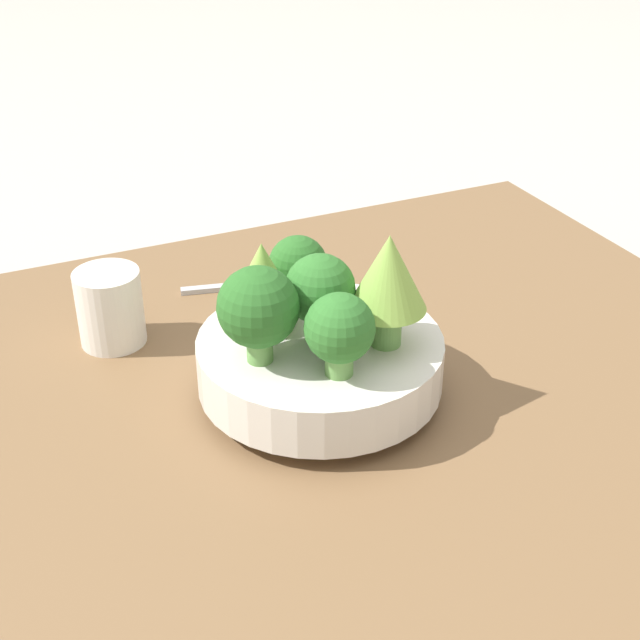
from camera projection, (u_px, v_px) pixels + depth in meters
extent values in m
plane|color=#ADA89E|center=(350.00, 429.00, 0.86)|extent=(6.00, 6.00, 0.00)
cube|color=brown|center=(350.00, 411.00, 0.85)|extent=(0.89, 0.78, 0.04)
cylinder|color=silver|center=(320.00, 389.00, 0.83)|extent=(0.10, 0.10, 0.01)
cylinder|color=silver|center=(320.00, 361.00, 0.81)|extent=(0.22, 0.22, 0.05)
cylinder|color=#609347|center=(386.00, 326.00, 0.79)|extent=(0.03, 0.03, 0.04)
cone|color=#84AD47|center=(388.00, 272.00, 0.76)|extent=(0.07, 0.07, 0.07)
cylinder|color=#609347|center=(339.00, 362.00, 0.75)|extent=(0.02, 0.02, 0.02)
sphere|color=#2D6B28|center=(340.00, 328.00, 0.73)|extent=(0.06, 0.06, 0.06)
cylinder|color=#609347|center=(264.00, 313.00, 0.82)|extent=(0.03, 0.03, 0.02)
cone|color=#84AD47|center=(262.00, 273.00, 0.80)|extent=(0.06, 0.06, 0.06)
cylinder|color=#609347|center=(320.00, 325.00, 0.79)|extent=(0.02, 0.02, 0.03)
sphere|color=#2D6B28|center=(320.00, 289.00, 0.78)|extent=(0.06, 0.06, 0.06)
cylinder|color=#609347|center=(261.00, 348.00, 0.76)|extent=(0.02, 0.02, 0.03)
sphere|color=#286023|center=(259.00, 309.00, 0.74)|extent=(0.07, 0.07, 0.07)
cylinder|color=#7AB256|center=(298.00, 294.00, 0.85)|extent=(0.03, 0.03, 0.02)
sphere|color=#286023|center=(298.00, 265.00, 0.84)|extent=(0.06, 0.06, 0.06)
cylinder|color=silver|center=(110.00, 308.00, 0.90)|extent=(0.07, 0.07, 0.08)
cube|color=#B2B2B7|center=(265.00, 283.00, 1.02)|extent=(0.18, 0.05, 0.01)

